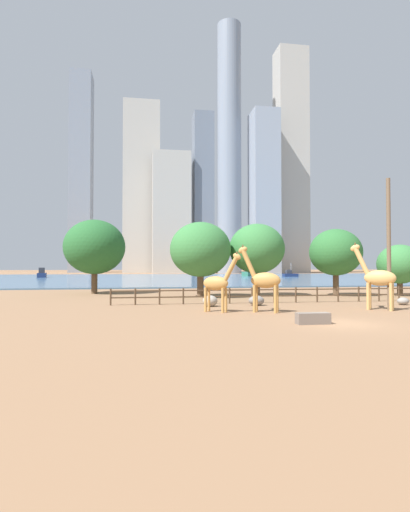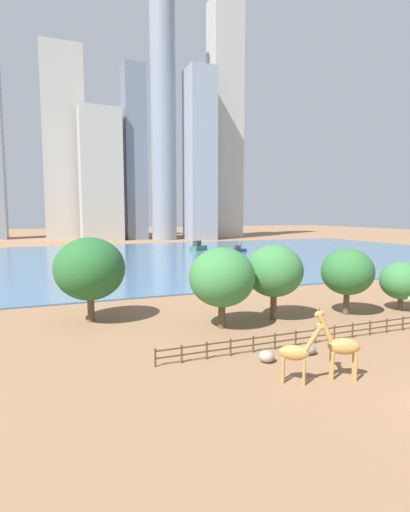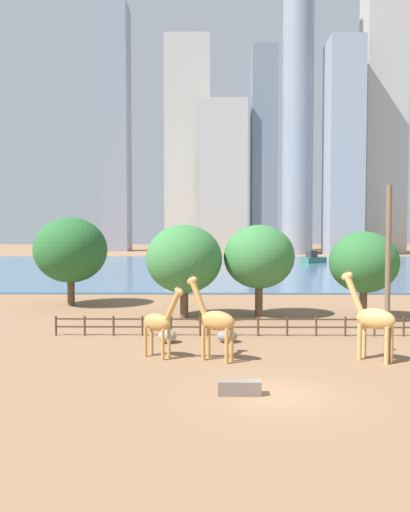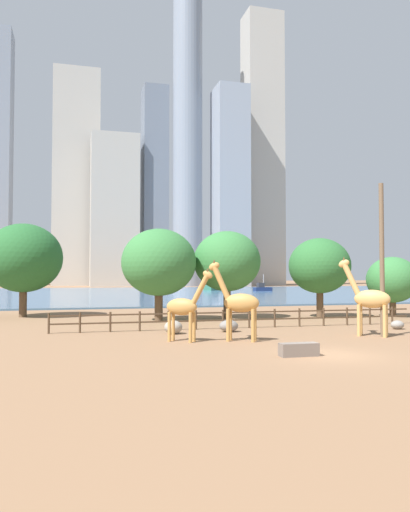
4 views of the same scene
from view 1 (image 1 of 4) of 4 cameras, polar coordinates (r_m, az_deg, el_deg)
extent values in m
plane|color=#8C6647|center=(100.70, -2.93, -3.16)|extent=(400.00, 400.00, 0.00)
cube|color=#476B8C|center=(97.72, -2.74, -3.16)|extent=(180.00, 86.00, 0.20)
cylinder|color=#C18C47|center=(26.89, 3.00, -6.27)|extent=(0.27, 0.27, 1.64)
cylinder|color=#C18C47|center=(26.43, 2.55, -6.36)|extent=(0.27, 0.27, 1.64)
cylinder|color=#C18C47|center=(27.43, 0.56, -6.18)|extent=(0.27, 0.27, 1.64)
cylinder|color=#C18C47|center=(26.98, 0.07, -6.26)|extent=(0.27, 0.27, 1.64)
ellipsoid|color=#C18C47|center=(26.85, 1.53, -3.91)|extent=(1.90, 1.66, 0.95)
cylinder|color=#C18C47|center=(26.37, 3.72, -1.80)|extent=(1.09, 0.90, 1.74)
ellipsoid|color=#C18C47|center=(26.20, 4.59, -0.06)|extent=(0.74, 0.65, 0.62)
cone|color=brown|center=(26.28, 4.65, 0.54)|extent=(0.12, 0.12, 0.17)
cone|color=brown|center=(26.14, 4.53, 0.55)|extent=(0.12, 0.12, 0.17)
cylinder|color=#C18C47|center=(26.93, 7.07, -6.07)|extent=(0.29, 0.29, 1.82)
cylinder|color=#C18C47|center=(27.48, 7.35, -5.97)|extent=(0.29, 0.29, 1.82)
cylinder|color=#C18C47|center=(26.63, 10.02, -6.11)|extent=(0.29, 0.29, 1.82)
cylinder|color=#C18C47|center=(27.18, 10.25, -6.01)|extent=(0.29, 0.29, 1.82)
ellipsoid|color=#C18C47|center=(26.97, 8.66, -3.45)|extent=(2.14, 1.70, 1.05)
cylinder|color=#C18C47|center=(27.23, 6.26, -1.06)|extent=(1.13, 0.84, 1.97)
ellipsoid|color=#C18C47|center=(27.35, 5.43, 0.87)|extent=(0.83, 0.66, 0.65)
cone|color=brown|center=(27.29, 5.38, 1.51)|extent=(0.13, 0.13, 0.19)
cone|color=brown|center=(27.45, 5.47, 1.50)|extent=(0.13, 0.13, 0.19)
cylinder|color=tan|center=(30.51, 22.27, -5.33)|extent=(0.31, 0.31, 1.92)
cylinder|color=tan|center=(31.10, 22.47, -5.25)|extent=(0.31, 0.31, 1.92)
cylinder|color=tan|center=(30.27, 25.03, -5.34)|extent=(0.31, 0.31, 1.92)
cylinder|color=tan|center=(30.86, 25.19, -5.26)|extent=(0.31, 0.31, 1.92)
ellipsoid|color=tan|center=(30.61, 23.71, -2.89)|extent=(2.14, 2.05, 1.11)
cylinder|color=tan|center=(30.83, 21.45, -0.69)|extent=(1.10, 1.04, 2.07)
ellipsoid|color=tan|center=(30.94, 20.65, 1.10)|extent=(0.83, 0.79, 0.68)
cone|color=brown|center=(30.87, 20.62, 1.70)|extent=(0.14, 0.14, 0.20)
cone|color=brown|center=(31.04, 20.68, 1.69)|extent=(0.14, 0.14, 0.20)
cylinder|color=brown|center=(30.63, 24.77, 1.57)|extent=(0.28, 0.28, 9.24)
ellipsoid|color=gray|center=(35.45, 26.44, -5.80)|extent=(0.91, 0.79, 0.59)
ellipsoid|color=gray|center=(31.57, 7.35, -6.33)|extent=(1.24, 1.03, 0.77)
ellipsoid|color=gray|center=(30.57, 0.73, -6.43)|extent=(1.13, 1.13, 0.85)
cube|color=#72665B|center=(22.24, 15.17, -8.60)|extent=(1.80, 0.60, 0.60)
cylinder|color=#4C3826|center=(32.29, -13.33, -5.72)|extent=(0.14, 0.14, 1.30)
cylinder|color=#4C3826|center=(32.20, -9.93, -5.75)|extent=(0.14, 0.14, 1.30)
cylinder|color=#4C3826|center=(32.22, -6.52, -5.76)|extent=(0.14, 0.14, 1.30)
cylinder|color=#4C3826|center=(32.36, -3.12, -5.75)|extent=(0.14, 0.14, 1.30)
cylinder|color=#4C3826|center=(32.61, 0.23, -5.72)|extent=(0.14, 0.14, 1.30)
cylinder|color=#4C3826|center=(32.96, 3.52, -5.67)|extent=(0.14, 0.14, 1.30)
cylinder|color=#4C3826|center=(33.43, 6.73, -5.60)|extent=(0.14, 0.14, 1.30)
cylinder|color=#4C3826|center=(33.99, 9.84, -5.52)|extent=(0.14, 0.14, 1.30)
cylinder|color=#4C3826|center=(34.65, 12.84, -5.43)|extent=(0.14, 0.14, 1.30)
cylinder|color=#4C3826|center=(35.40, 15.73, -5.32)|extent=(0.14, 0.14, 1.30)
cylinder|color=#4C3826|center=(36.23, 18.48, -5.21)|extent=(0.14, 0.14, 1.30)
cylinder|color=#4C3826|center=(37.15, 21.10, -5.10)|extent=(0.14, 0.14, 1.30)
cylinder|color=#4C3826|center=(38.14, 23.59, -4.97)|extent=(0.14, 0.14, 1.30)
cylinder|color=#4C3826|center=(39.19, 25.96, -4.85)|extent=(0.14, 0.14, 1.30)
cube|color=#4C3826|center=(33.85, 9.27, -4.77)|extent=(26.10, 0.08, 0.10)
cube|color=#4C3826|center=(33.88, 9.27, -5.65)|extent=(26.10, 0.08, 0.10)
cylinder|color=brown|center=(39.43, -0.66, -4.23)|extent=(0.66, 0.66, 2.31)
ellipsoid|color=#387A3D|center=(39.41, -0.66, 0.95)|extent=(6.03, 6.03, 5.43)
cylinder|color=brown|center=(41.52, 7.44, -3.89)|extent=(0.62, 0.62, 2.58)
ellipsoid|color=#387A3D|center=(41.52, 7.42, 1.05)|extent=(5.72, 5.72, 5.15)
cylinder|color=brown|center=(46.15, 26.08, -4.20)|extent=(0.57, 0.57, 1.47)
ellipsoid|color=#387A3D|center=(46.09, 26.05, -1.05)|extent=(4.52, 4.52, 4.06)
cylinder|color=brown|center=(43.43, 18.19, -3.87)|extent=(0.60, 0.60, 2.36)
ellipsoid|color=#2D6B33|center=(43.41, 18.16, 0.51)|extent=(5.35, 5.35, 4.81)
cylinder|color=brown|center=(46.03, -15.53, -3.66)|extent=(0.66, 0.66, 2.50)
ellipsoid|color=#26602D|center=(46.04, -15.49, 1.26)|extent=(6.74, 6.74, 6.07)
cube|color=navy|center=(108.33, 12.10, -2.69)|extent=(4.21, 1.99, 0.81)
cube|color=#333338|center=(108.07, 11.86, -2.22)|extent=(1.57, 1.16, 0.97)
cylinder|color=silver|center=(108.40, 12.19, -1.72)|extent=(0.14, 0.14, 2.83)
cube|color=navy|center=(107.20, -22.28, -2.55)|extent=(2.96, 5.82, 1.11)
cube|color=#333338|center=(106.49, -22.29, -1.90)|extent=(1.67, 2.20, 1.33)
cube|color=#337259|center=(114.02, 6.62, -2.54)|extent=(6.21, 5.62, 1.24)
cube|color=#333338|center=(113.37, 6.39, -1.86)|extent=(2.67, 2.56, 1.49)
cylinder|color=silver|center=(114.25, 6.71, -1.14)|extent=(0.17, 0.17, 4.33)
cylinder|color=gray|center=(171.29, 3.49, 15.12)|extent=(9.85, 9.85, 103.59)
cube|color=#B7B2A8|center=(183.34, 12.19, 13.13)|extent=(13.10, 10.42, 97.99)
cube|color=#B7B2A8|center=(166.96, -4.85, 6.12)|extent=(15.47, 11.24, 49.84)
cube|color=#B7B2A8|center=(183.78, -9.07, 9.56)|extent=(15.98, 13.02, 75.98)
cube|color=slate|center=(171.83, -0.32, 8.92)|extent=(8.30, 10.30, 67.76)
cube|color=#939EAD|center=(165.54, 8.44, 9.00)|extent=(10.48, 11.68, 65.85)
cube|color=gray|center=(195.93, -17.26, 11.27)|extent=(9.54, 12.13, 91.73)
camera|label=2|loc=(13.37, -63.72, 33.14)|focal=28.00mm
camera|label=3|loc=(8.63, 83.75, 24.94)|focal=35.00mm
camera|label=4|loc=(1.39, -140.07, 26.14)|focal=35.00mm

